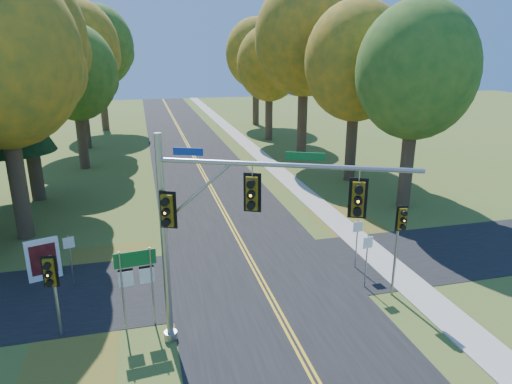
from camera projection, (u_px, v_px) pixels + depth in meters
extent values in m
plane|color=#465D20|center=(269.00, 296.00, 19.02)|extent=(160.00, 160.00, 0.00)
cube|color=black|center=(269.00, 296.00, 19.01)|extent=(8.00, 160.00, 0.02)
cube|color=black|center=(257.00, 274.00, 20.86)|extent=(60.00, 6.00, 0.02)
cube|color=gold|center=(267.00, 296.00, 18.99)|extent=(0.10, 160.00, 0.01)
cube|color=gold|center=(272.00, 295.00, 19.03)|extent=(0.10, 160.00, 0.01)
cube|color=#9E998E|center=(402.00, 278.00, 20.46)|extent=(1.60, 160.00, 0.06)
cube|color=brown|center=(112.00, 270.00, 21.19)|extent=(4.00, 6.00, 0.00)
cube|color=brown|center=(355.00, 228.00, 26.15)|extent=(3.50, 8.00, 0.00)
cube|color=brown|center=(68.00, 373.00, 14.49)|extent=(3.00, 5.00, 0.00)
cylinder|color=#38281C|center=(17.00, 178.00, 23.98)|extent=(0.86, 0.86, 6.75)
sphere|color=#C5841A|center=(40.00, 71.00, 23.84)|extent=(4.80, 4.80, 4.80)
cylinder|color=#38281C|center=(407.00, 161.00, 28.83)|extent=(0.83, 0.83, 6.08)
ellipsoid|color=#527524|center=(416.00, 71.00, 27.16)|extent=(7.20, 7.20, 8.28)
sphere|color=#527524|center=(426.00, 81.00, 28.71)|extent=(4.32, 4.32, 4.32)
sphere|color=#527524|center=(405.00, 58.00, 25.98)|extent=(3.96, 3.96, 3.96)
cylinder|color=#38281C|center=(31.00, 146.00, 30.11)|extent=(0.89, 0.89, 7.42)
ellipsoid|color=#C5841A|center=(15.00, 39.00, 28.09)|extent=(8.60, 8.60, 9.89)
sphere|color=#C5841A|center=(51.00, 53.00, 29.94)|extent=(5.16, 5.16, 5.16)
cylinder|color=#38281C|center=(351.00, 140.00, 34.95)|extent=(0.84, 0.84, 6.30)
ellipsoid|color=#C5841A|center=(356.00, 61.00, 33.19)|extent=(7.60, 7.60, 8.74)
sphere|color=#C5841A|center=(367.00, 71.00, 34.83)|extent=(4.56, 4.56, 4.56)
sphere|color=#C5841A|center=(345.00, 50.00, 31.95)|extent=(4.18, 4.18, 4.18)
cylinder|color=#38281C|center=(82.00, 136.00, 38.48)|extent=(0.81, 0.81, 5.62)
ellipsoid|color=#527524|center=(74.00, 72.00, 36.91)|extent=(6.80, 6.80, 7.82)
sphere|color=#527524|center=(94.00, 80.00, 38.38)|extent=(4.08, 4.08, 4.08)
sphere|color=#527524|center=(56.00, 64.00, 35.80)|extent=(3.74, 3.74, 3.74)
cylinder|color=#38281C|center=(302.00, 117.00, 41.97)|extent=(0.90, 0.90, 7.65)
ellipsoid|color=#C5841A|center=(305.00, 38.00, 39.89)|extent=(8.80, 8.80, 10.12)
sphere|color=#C5841A|center=(318.00, 48.00, 41.79)|extent=(5.28, 5.28, 5.28)
sphere|color=#C5841A|center=(291.00, 27.00, 38.45)|extent=(4.84, 4.84, 4.84)
cylinder|color=#38281C|center=(84.00, 114.00, 46.18)|extent=(0.87, 0.87, 6.98)
ellipsoid|color=#C5841A|center=(77.00, 48.00, 44.26)|extent=(8.20, 8.20, 9.43)
sphere|color=#C5841A|center=(96.00, 57.00, 46.03)|extent=(4.92, 4.92, 4.92)
sphere|color=#C5841A|center=(58.00, 39.00, 42.92)|extent=(4.51, 4.51, 4.51)
cylinder|color=#38281C|center=(269.00, 114.00, 50.61)|extent=(0.82, 0.82, 5.85)
ellipsoid|color=#C5841A|center=(269.00, 63.00, 48.99)|extent=(7.00, 7.00, 8.05)
sphere|color=#C5841A|center=(279.00, 70.00, 50.50)|extent=(4.20, 4.20, 4.20)
sphere|color=#C5841A|center=(260.00, 57.00, 47.84)|extent=(3.85, 3.85, 3.85)
cylinder|color=#38281C|center=(103.00, 101.00, 56.50)|extent=(0.88, 0.88, 7.20)
ellipsoid|color=#527524|center=(98.00, 46.00, 54.53)|extent=(8.40, 8.40, 9.66)
sphere|color=#527524|center=(114.00, 53.00, 56.34)|extent=(5.04, 5.04, 5.04)
sphere|color=#527524|center=(83.00, 38.00, 53.16)|extent=(4.62, 4.62, 4.62)
cylinder|color=#38281C|center=(256.00, 100.00, 60.68)|extent=(0.85, 0.85, 6.53)
ellipsoid|color=#C5841A|center=(256.00, 53.00, 58.87)|extent=(7.80, 7.80, 8.97)
sphere|color=#C5841A|center=(265.00, 59.00, 60.55)|extent=(4.68, 4.68, 4.68)
sphere|color=#C5841A|center=(247.00, 47.00, 57.60)|extent=(4.29, 4.29, 4.29)
cylinder|color=#38281C|center=(16.00, 177.00, 30.25)|extent=(0.50, 0.50, 3.42)
cone|color=black|center=(5.00, 110.00, 28.92)|extent=(5.60, 5.60, 5.45)
cylinder|color=#95979D|center=(165.00, 244.00, 15.07)|extent=(0.23, 0.23, 7.40)
cylinder|color=#95979D|center=(171.00, 335.00, 16.14)|extent=(0.47, 0.47, 0.32)
cylinder|color=#95979D|center=(285.00, 165.00, 13.55)|extent=(7.28, 3.40, 0.15)
cylinder|color=#95979D|center=(196.00, 194.00, 14.34)|extent=(2.22, 1.07, 2.18)
cylinder|color=#95979D|center=(252.00, 170.00, 13.77)|extent=(0.04, 0.04, 0.38)
cube|color=#72590C|center=(252.00, 192.00, 13.99)|extent=(0.46, 0.44, 1.06)
cube|color=black|center=(252.00, 192.00, 13.99)|extent=(0.51, 0.26, 1.25)
sphere|color=orange|center=(251.00, 195.00, 13.76)|extent=(0.19, 0.19, 0.19)
cylinder|color=black|center=(251.00, 184.00, 13.66)|extent=(0.30, 0.26, 0.25)
cylinder|color=black|center=(251.00, 195.00, 13.76)|extent=(0.30, 0.26, 0.25)
cylinder|color=black|center=(251.00, 205.00, 13.86)|extent=(0.30, 0.26, 0.25)
cylinder|color=#95979D|center=(359.00, 175.00, 13.24)|extent=(0.04, 0.04, 0.38)
cube|color=#72590C|center=(358.00, 198.00, 13.46)|extent=(0.46, 0.44, 1.06)
cube|color=black|center=(358.00, 198.00, 13.46)|extent=(0.51, 0.26, 1.25)
sphere|color=orange|center=(358.00, 201.00, 13.23)|extent=(0.19, 0.19, 0.19)
cylinder|color=black|center=(359.00, 190.00, 13.13)|extent=(0.30, 0.26, 0.25)
cylinder|color=black|center=(358.00, 201.00, 13.23)|extent=(0.30, 0.26, 0.25)
cylinder|color=black|center=(357.00, 212.00, 13.33)|extent=(0.30, 0.26, 0.25)
cube|color=#72590C|center=(168.00, 210.00, 14.50)|extent=(0.46, 0.44, 1.06)
cube|color=black|center=(168.00, 210.00, 14.50)|extent=(0.51, 0.26, 1.25)
sphere|color=orange|center=(166.00, 212.00, 14.27)|extent=(0.19, 0.19, 0.19)
cylinder|color=black|center=(165.00, 202.00, 14.17)|extent=(0.30, 0.26, 0.25)
cylinder|color=black|center=(166.00, 212.00, 14.27)|extent=(0.30, 0.26, 0.25)
cylinder|color=black|center=(166.00, 222.00, 14.37)|extent=(0.30, 0.26, 0.25)
cube|color=navy|center=(188.00, 152.00, 13.96)|extent=(0.88, 0.43, 0.23)
cube|color=#0C5926|center=(305.00, 156.00, 13.36)|extent=(1.08, 0.52, 0.23)
cylinder|color=gray|center=(396.00, 252.00, 18.55)|extent=(0.11, 0.11, 3.94)
cube|color=#72590C|center=(401.00, 218.00, 17.90)|extent=(0.34, 0.31, 0.89)
cube|color=black|center=(401.00, 218.00, 17.90)|extent=(0.46, 0.09, 1.06)
sphere|color=orange|center=(404.00, 220.00, 17.71)|extent=(0.16, 0.16, 0.16)
cylinder|color=black|center=(404.00, 213.00, 17.62)|extent=(0.23, 0.17, 0.21)
cylinder|color=black|center=(404.00, 220.00, 17.71)|extent=(0.23, 0.17, 0.21)
cylinder|color=black|center=(403.00, 227.00, 17.80)|extent=(0.23, 0.17, 0.21)
cylinder|color=#9799A0|center=(56.00, 296.00, 15.95)|extent=(0.12, 0.12, 3.15)
cube|color=#72590C|center=(50.00, 272.00, 15.42)|extent=(0.36, 0.33, 0.98)
cube|color=black|center=(50.00, 272.00, 15.42)|extent=(0.51, 0.08, 1.16)
sphere|color=orange|center=(48.00, 275.00, 15.21)|extent=(0.18, 0.18, 0.18)
cylinder|color=black|center=(47.00, 266.00, 15.11)|extent=(0.25, 0.18, 0.24)
cylinder|color=black|center=(48.00, 275.00, 15.21)|extent=(0.25, 0.18, 0.24)
cylinder|color=black|center=(49.00, 283.00, 15.30)|extent=(0.25, 0.18, 0.24)
cylinder|color=gray|center=(123.00, 292.00, 16.25)|extent=(0.06, 0.06, 3.14)
cylinder|color=gray|center=(152.00, 287.00, 16.59)|extent=(0.06, 0.06, 3.14)
cube|color=#0D5B21|center=(135.00, 259.00, 16.09)|extent=(1.46, 0.19, 0.58)
cube|color=silver|center=(135.00, 259.00, 16.09)|extent=(1.25, 0.13, 0.08)
cube|color=silver|center=(126.00, 279.00, 16.19)|extent=(0.53, 0.09, 0.58)
cube|color=black|center=(125.00, 270.00, 16.08)|extent=(0.52, 0.06, 0.10)
cube|color=silver|center=(147.00, 276.00, 16.43)|extent=(0.53, 0.09, 0.58)
cube|color=black|center=(146.00, 267.00, 16.32)|extent=(0.52, 0.06, 0.10)
cube|color=white|center=(43.00, 260.00, 20.11)|extent=(1.38, 0.60, 1.93)
cube|color=maroon|center=(44.00, 259.00, 20.01)|extent=(1.03, 0.34, 1.39)
cube|color=white|center=(33.00, 279.00, 20.09)|extent=(0.11, 0.11, 0.32)
cube|color=white|center=(59.00, 273.00, 20.63)|extent=(0.11, 0.11, 0.32)
cylinder|color=gray|center=(356.00, 244.00, 21.12)|extent=(0.05, 0.05, 2.41)
cube|color=silver|center=(358.00, 227.00, 20.84)|extent=(0.46, 0.04, 0.49)
cylinder|color=gray|center=(366.00, 261.00, 19.38)|extent=(0.06, 0.06, 2.42)
cube|color=white|center=(368.00, 243.00, 19.10)|extent=(0.46, 0.11, 0.50)
cylinder|color=gray|center=(71.00, 261.00, 19.46)|extent=(0.05, 0.05, 2.38)
cube|color=silver|center=(69.00, 243.00, 19.19)|extent=(0.45, 0.16, 0.49)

